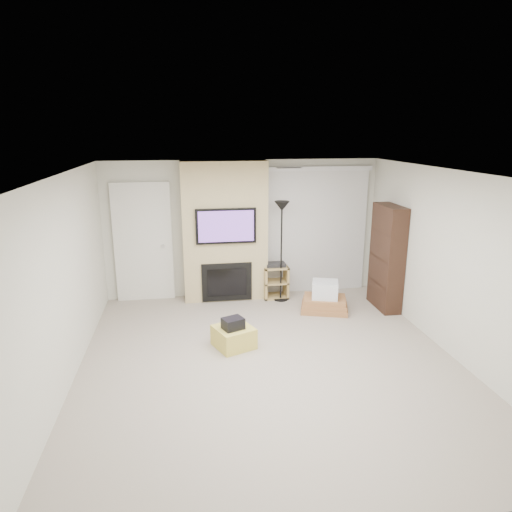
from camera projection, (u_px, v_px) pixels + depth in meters
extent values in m
cube|color=#A09385|center=(270.00, 362.00, 6.11)|extent=(5.00, 5.50, 0.00)
cube|color=white|center=(272.00, 173.00, 5.44)|extent=(5.00, 5.50, 0.00)
cube|color=beige|center=(243.00, 229.00, 8.39)|extent=(5.00, 0.00, 2.50)
cube|color=beige|center=(345.00, 392.00, 3.16)|extent=(5.00, 0.00, 2.50)
cube|color=beige|center=(64.00, 283.00, 5.40)|extent=(0.00, 5.50, 2.50)
cube|color=beige|center=(453.00, 264.00, 6.15)|extent=(0.00, 5.50, 2.50)
cube|color=silver|center=(289.00, 168.00, 6.27)|extent=(0.35, 0.18, 0.01)
cube|color=#D2BF4E|center=(234.00, 337.00, 6.51)|extent=(0.65, 0.65, 0.30)
cube|color=black|center=(233.00, 323.00, 6.40)|extent=(0.34, 0.31, 0.16)
cube|color=tan|center=(225.00, 232.00, 8.15)|extent=(1.50, 0.40, 2.50)
cube|color=black|center=(226.00, 226.00, 7.89)|extent=(1.05, 0.06, 0.62)
cube|color=#60388E|center=(226.00, 226.00, 7.86)|extent=(0.96, 0.00, 0.54)
cube|color=black|center=(227.00, 282.00, 8.18)|extent=(0.90, 0.04, 0.70)
cube|color=black|center=(227.00, 282.00, 8.16)|extent=(0.70, 0.02, 0.50)
cube|color=silver|center=(143.00, 242.00, 8.13)|extent=(1.02, 0.08, 2.14)
cube|color=#BAB09D|center=(144.00, 245.00, 8.15)|extent=(0.90, 0.05, 2.05)
cylinder|color=silver|center=(163.00, 246.00, 8.16)|extent=(0.07, 0.06, 0.07)
cube|color=silver|center=(319.00, 169.00, 8.26)|extent=(1.98, 0.10, 0.08)
cube|color=silver|center=(317.00, 232.00, 8.58)|extent=(1.90, 0.03, 2.29)
cylinder|color=black|center=(281.00, 299.00, 8.37)|extent=(0.27, 0.27, 0.03)
cylinder|color=black|center=(281.00, 254.00, 8.15)|extent=(0.03, 0.03, 1.69)
cone|color=black|center=(282.00, 206.00, 7.92)|extent=(0.27, 0.27, 0.17)
cube|color=tan|center=(264.00, 282.00, 8.40)|extent=(0.04, 0.38, 0.60)
cube|color=tan|center=(286.00, 281.00, 8.46)|extent=(0.04, 0.38, 0.60)
cube|color=tan|center=(275.00, 296.00, 8.50)|extent=(0.45, 0.38, 0.03)
cube|color=tan|center=(275.00, 282.00, 8.43)|extent=(0.45, 0.38, 0.03)
cube|color=tan|center=(276.00, 267.00, 8.35)|extent=(0.45, 0.38, 0.03)
cube|color=black|center=(276.00, 264.00, 8.34)|extent=(0.35, 0.25, 0.06)
cube|color=#A1693C|center=(324.00, 308.00, 7.86)|extent=(0.92, 0.80, 0.09)
cube|color=#A1693C|center=(324.00, 304.00, 7.84)|extent=(0.87, 0.75, 0.08)
cube|color=#A1693C|center=(325.00, 299.00, 7.82)|extent=(0.83, 0.70, 0.08)
cube|color=silver|center=(325.00, 289.00, 7.77)|extent=(0.52, 0.49, 0.29)
cube|color=black|center=(387.00, 258.00, 7.79)|extent=(0.30, 0.80, 1.80)
cube|color=black|center=(384.00, 283.00, 7.91)|extent=(0.26, 0.72, 0.02)
cube|color=black|center=(386.00, 258.00, 7.79)|extent=(0.26, 0.72, 0.02)
cube|color=black|center=(388.00, 232.00, 7.67)|extent=(0.26, 0.72, 0.02)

